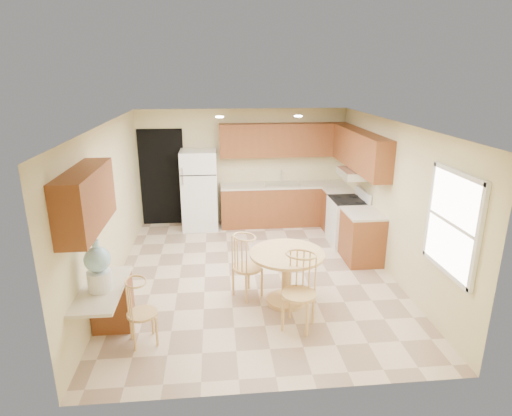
{
  "coord_description": "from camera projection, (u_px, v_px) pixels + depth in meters",
  "views": [
    {
      "loc": [
        -0.6,
        -6.44,
        3.25
      ],
      "look_at": [
        0.05,
        0.3,
        1.08
      ],
      "focal_mm": 30.0,
      "sensor_mm": 36.0,
      "label": 1
    }
  ],
  "objects": [
    {
      "name": "wall_back",
      "position": [
        243.0,
        167.0,
        9.38
      ],
      "size": [
        4.5,
        0.02,
        2.5
      ],
      "primitive_type": "cube",
      "color": "beige",
      "rests_on": "floor"
    },
    {
      "name": "counter_right_a",
      "position": [
        340.0,
        191.0,
        8.82
      ],
      "size": [
        0.63,
        0.59,
        0.04
      ],
      "primitive_type": "cube",
      "color": "beige",
      "rests_on": "base_cab_right_a"
    },
    {
      "name": "sink",
      "position": [
        283.0,
        184.0,
        9.27
      ],
      "size": [
        0.78,
        0.44,
        0.01
      ],
      "primitive_type": "cube",
      "color": "silver",
      "rests_on": "counter_back"
    },
    {
      "name": "wall_left",
      "position": [
        109.0,
        208.0,
        6.56
      ],
      "size": [
        0.02,
        5.5,
        2.5
      ],
      "primitive_type": "cube",
      "color": "beige",
      "rests_on": "floor"
    },
    {
      "name": "wall_right",
      "position": [
        391.0,
        200.0,
        6.98
      ],
      "size": [
        0.02,
        5.5,
        2.5
      ],
      "primitive_type": "cube",
      "color": "beige",
      "rests_on": "floor"
    },
    {
      "name": "ceiling",
      "position": [
        254.0,
        124.0,
        6.39
      ],
      "size": [
        4.5,
        5.5,
        0.02
      ],
      "primitive_type": "cube",
      "color": "white",
      "rests_on": "wall_back"
    },
    {
      "name": "base_cab_back",
      "position": [
        284.0,
        205.0,
        9.42
      ],
      "size": [
        2.75,
        0.6,
        0.87
      ],
      "primitive_type": "cube",
      "color": "brown",
      "rests_on": "floor"
    },
    {
      "name": "chair_desk",
      "position": [
        140.0,
        309.0,
        5.14
      ],
      "size": [
        0.38,
        0.49,
        0.85
      ],
      "rotation": [
        0.0,
        0.0,
        -1.25
      ],
      "color": "#E3B571",
      "rests_on": "floor"
    },
    {
      "name": "stove",
      "position": [
        347.0,
        221.0,
        8.3
      ],
      "size": [
        0.65,
        0.76,
        1.09
      ],
      "color": "white",
      "rests_on": "floor"
    },
    {
      "name": "can_light_a",
      "position": [
        220.0,
        117.0,
        7.48
      ],
      "size": [
        0.14,
        0.14,
        0.02
      ],
      "primitive_type": "cylinder",
      "color": "white",
      "rests_on": "ceiling"
    },
    {
      "name": "upper_cab_back",
      "position": [
        284.0,
        140.0,
        9.12
      ],
      "size": [
        2.75,
        0.33,
        0.7
      ],
      "primitive_type": "cube",
      "color": "brown",
      "rests_on": "wall_back"
    },
    {
      "name": "counter_back",
      "position": [
        284.0,
        185.0,
        9.28
      ],
      "size": [
        2.75,
        0.63,
        0.04
      ],
      "primitive_type": "cube",
      "color": "beige",
      "rests_on": "base_cab_back"
    },
    {
      "name": "floor",
      "position": [
        255.0,
        275.0,
        7.15
      ],
      "size": [
        5.5,
        5.5,
        0.0
      ],
      "primitive_type": "plane",
      "color": "beige",
      "rests_on": "ground"
    },
    {
      "name": "water_crock",
      "position": [
        98.0,
        268.0,
        5.0
      ],
      "size": [
        0.31,
        0.31,
        0.63
      ],
      "color": "white",
      "rests_on": "desk_top"
    },
    {
      "name": "dining_table",
      "position": [
        287.0,
        270.0,
        6.15
      ],
      "size": [
        1.07,
        1.07,
        0.79
      ],
      "rotation": [
        0.0,
        0.0,
        0.09
      ],
      "color": "#E3B571",
      "rests_on": "floor"
    },
    {
      "name": "chair_table_a",
      "position": [
        248.0,
        262.0,
        6.22
      ],
      "size": [
        0.43,
        0.54,
        0.97
      ],
      "rotation": [
        0.0,
        0.0,
        -0.95
      ],
      "color": "#E3B571",
      "rests_on": "floor"
    },
    {
      "name": "desk_pedestal",
      "position": [
        112.0,
        302.0,
        5.6
      ],
      "size": [
        0.48,
        0.42,
        0.72
      ],
      "primitive_type": "cube",
      "color": "brown",
      "rests_on": "floor"
    },
    {
      "name": "chair_table_b",
      "position": [
        301.0,
        288.0,
        5.41
      ],
      "size": [
        0.45,
        0.51,
        1.02
      ],
      "rotation": [
        0.0,
        0.0,
        2.67
      ],
      "color": "#E3B571",
      "rests_on": "floor"
    },
    {
      "name": "base_cab_right_b",
      "position": [
        362.0,
        238.0,
        7.58
      ],
      "size": [
        0.6,
        0.8,
        0.87
      ],
      "primitive_type": "cube",
      "color": "brown",
      "rests_on": "floor"
    },
    {
      "name": "wall_front",
      "position": [
        281.0,
        286.0,
        4.16
      ],
      "size": [
        4.5,
        0.02,
        2.5
      ],
      "primitive_type": "cube",
      "color": "beige",
      "rests_on": "floor"
    },
    {
      "name": "base_cab_right_a",
      "position": [
        339.0,
        212.0,
        8.96
      ],
      "size": [
        0.6,
        0.59,
        0.87
      ],
      "primitive_type": "cube",
      "color": "brown",
      "rests_on": "floor"
    },
    {
      "name": "counter_right_b",
      "position": [
        364.0,
        213.0,
        7.44
      ],
      "size": [
        0.63,
        0.8,
        0.04
      ],
      "primitive_type": "cube",
      "color": "beige",
      "rests_on": "base_cab_right_b"
    },
    {
      "name": "upper_cab_right",
      "position": [
        360.0,
        150.0,
        7.93
      ],
      "size": [
        0.33,
        2.42,
        0.7
      ],
      "primitive_type": "cube",
      "color": "brown",
      "rests_on": "wall_right"
    },
    {
      "name": "desk_top",
      "position": [
        102.0,
        290.0,
        5.13
      ],
      "size": [
        0.5,
        1.2,
        0.04
      ],
      "primitive_type": "cube",
      "color": "beige",
      "rests_on": "desk_pedestal"
    },
    {
      "name": "window",
      "position": [
        453.0,
        223.0,
        5.15
      ],
      "size": [
        0.06,
        1.12,
        1.3
      ],
      "color": "white",
      "rests_on": "wall_right"
    },
    {
      "name": "range_hood",
      "position": [
        354.0,
        173.0,
        8.02
      ],
      "size": [
        0.5,
        0.76,
        0.14
      ],
      "primitive_type": "cube",
      "color": "silver",
      "rests_on": "upper_cab_right"
    },
    {
      "name": "can_light_b",
      "position": [
        298.0,
        116.0,
        7.61
      ],
      "size": [
        0.14,
        0.14,
        0.02
      ],
      "primitive_type": "cylinder",
      "color": "white",
      "rests_on": "ceiling"
    },
    {
      "name": "doorway",
      "position": [
        162.0,
        178.0,
        9.26
      ],
      "size": [
        0.9,
        0.02,
        2.1
      ],
      "primitive_type": "cube",
      "color": "black",
      "rests_on": "floor"
    },
    {
      "name": "upper_cab_left",
      "position": [
        86.0,
        200.0,
        4.88
      ],
      "size": [
        0.33,
        1.4,
        0.7
      ],
      "primitive_type": "cube",
      "color": "brown",
      "rests_on": "wall_left"
    },
    {
      "name": "refrigerator",
      "position": [
        199.0,
        190.0,
        9.08
      ],
      "size": [
        0.74,
        0.73,
        1.69
      ],
      "color": "white",
      "rests_on": "floor"
    }
  ]
}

